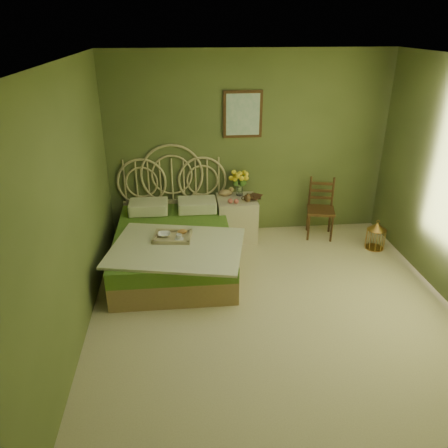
{
  "coord_description": "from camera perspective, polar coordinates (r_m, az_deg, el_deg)",
  "views": [
    {
      "loc": [
        -0.96,
        -3.76,
        2.9
      ],
      "look_at": [
        -0.47,
        1.0,
        0.68
      ],
      "focal_mm": 35.0,
      "sensor_mm": 36.0,
      "label": 1
    }
  ],
  "objects": [
    {
      "name": "book_upper",
      "position": [
        6.26,
        3.3,
        3.73
      ],
      "size": [
        0.28,
        0.29,
        0.02
      ],
      "primitive_type": "imported",
      "rotation": [
        0.0,
        0.0,
        -0.61
      ],
      "color": "#472819",
      "rests_on": "nightstand"
    },
    {
      "name": "chair",
      "position": [
        6.53,
        12.39,
        2.55
      ],
      "size": [
        0.46,
        0.46,
        0.86
      ],
      "rotation": [
        0.0,
        0.0,
        -0.24
      ],
      "color": "#321C0D",
      "rests_on": "floor"
    },
    {
      "name": "floor",
      "position": [
        4.85,
        6.93,
        -12.08
      ],
      "size": [
        4.5,
        4.5,
        0.0
      ],
      "primitive_type": "plane",
      "color": "beige",
      "rests_on": "ground"
    },
    {
      "name": "birdcage",
      "position": [
        6.44,
        19.21,
        -1.47
      ],
      "size": [
        0.26,
        0.26,
        0.39
      ],
      "rotation": [
        0.0,
        0.0,
        -0.04
      ],
      "color": "#C0853D",
      "rests_on": "floor"
    },
    {
      "name": "coffee_cup",
      "position": [
        5.27,
        -5.9,
        -1.67
      ],
      "size": [
        0.09,
        0.09,
        0.07
      ],
      "primitive_type": "imported",
      "rotation": [
        0.0,
        0.0,
        -0.21
      ],
      "color": "white",
      "rests_on": "bed"
    },
    {
      "name": "wall_back",
      "position": [
        6.3,
        3.2,
        10.14
      ],
      "size": [
        4.0,
        0.0,
        4.0
      ],
      "primitive_type": "plane",
      "rotation": [
        1.57,
        0.0,
        0.0
      ],
      "color": "#5E6A37",
      "rests_on": "floor"
    },
    {
      "name": "book_lower",
      "position": [
        6.27,
        3.29,
        3.55
      ],
      "size": [
        0.16,
        0.21,
        0.02
      ],
      "primitive_type": "imported",
      "rotation": [
        0.0,
        0.0,
        -0.03
      ],
      "color": "#381E0F",
      "rests_on": "nightstand"
    },
    {
      "name": "cereal_bowl",
      "position": [
        5.38,
        -7.82,
        -1.37
      ],
      "size": [
        0.16,
        0.16,
        0.04
      ],
      "primitive_type": "imported",
      "rotation": [
        0.0,
        0.0,
        -0.01
      ],
      "color": "white",
      "rests_on": "bed"
    },
    {
      "name": "ceiling",
      "position": [
        3.89,
        9.01,
        20.18
      ],
      "size": [
        4.5,
        4.5,
        0.0
      ],
      "primitive_type": "plane",
      "rotation": [
        3.14,
        0.0,
        0.0
      ],
      "color": "silver",
      "rests_on": "wall_back"
    },
    {
      "name": "wall_left",
      "position": [
        4.22,
        -19.63,
        1.08
      ],
      "size": [
        0.0,
        4.5,
        4.5
      ],
      "primitive_type": "plane",
      "rotation": [
        1.57,
        0.0,
        1.57
      ],
      "color": "#5E6A37",
      "rests_on": "floor"
    },
    {
      "name": "wall_art",
      "position": [
        6.16,
        2.47,
        14.11
      ],
      "size": [
        0.54,
        0.04,
        0.64
      ],
      "color": "#321C0D",
      "rests_on": "wall_back"
    },
    {
      "name": "nightstand",
      "position": [
        6.33,
        1.68,
        1.33
      ],
      "size": [
        0.56,
        0.56,
        1.04
      ],
      "color": "beige",
      "rests_on": "floor"
    },
    {
      "name": "bed",
      "position": [
        5.69,
        -6.57,
        -2.52
      ],
      "size": [
        1.72,
        2.18,
        1.35
      ],
      "color": "#9E824F",
      "rests_on": "floor"
    }
  ]
}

